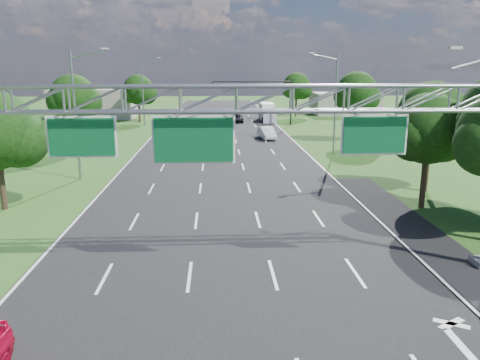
{
  "coord_description": "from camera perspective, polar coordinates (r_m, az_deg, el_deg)",
  "views": [
    {
      "loc": [
        -0.59,
        -7.07,
        8.75
      ],
      "look_at": [
        0.54,
        14.69,
        3.47
      ],
      "focal_mm": 35.0,
      "sensor_mm": 36.0,
      "label": 1
    }
  ],
  "objects": [
    {
      "name": "ground",
      "position": [
        38.09,
        -1.99,
        0.32
      ],
      "size": [
        220.0,
        220.0,
        0.0
      ],
      "primitive_type": "plane",
      "color": "#2A5018",
      "rests_on": "ground"
    },
    {
      "name": "road",
      "position": [
        38.09,
        -1.99,
        0.32
      ],
      "size": [
        18.0,
        180.0,
        0.02
      ],
      "primitive_type": "cube",
      "color": "black",
      "rests_on": "ground"
    },
    {
      "name": "road_flare",
      "position": [
        25.24,
        22.8,
        -7.79
      ],
      "size": [
        3.0,
        30.0,
        0.02
      ],
      "primitive_type": "cube",
      "color": "black",
      "rests_on": "ground"
    },
    {
      "name": "sign_gantry",
      "position": [
        19.18,
        -0.2,
        8.06
      ],
      "size": [
        23.5,
        1.0,
        9.56
      ],
      "color": "gray",
      "rests_on": "ground"
    },
    {
      "name": "traffic_signal",
      "position": [
        72.61,
        3.49,
        10.76
      ],
      "size": [
        12.21,
        0.24,
        7.0
      ],
      "color": "black",
      "rests_on": "ground"
    },
    {
      "name": "streetlight_l_near",
      "position": [
        38.72,
        -19.21,
        8.17
      ],
      "size": [
        2.97,
        0.22,
        10.16
      ],
      "color": "gray",
      "rests_on": "ground"
    },
    {
      "name": "streetlight_l_far",
      "position": [
        72.93,
        -11.61,
        10.85
      ],
      "size": [
        2.97,
        0.22,
        10.16
      ],
      "color": "gray",
      "rests_on": "ground"
    },
    {
      "name": "streetlight_r_mid",
      "position": [
        48.65,
        11.36,
        9.61
      ],
      "size": [
        2.97,
        0.22,
        10.16
      ],
      "color": "gray",
      "rests_on": "ground"
    },
    {
      "name": "tree_verge_lb",
      "position": [
        54.42,
        -19.58,
        9.33
      ],
      "size": [
        5.76,
        4.8,
        8.06
      ],
      "color": "#2D2116",
      "rests_on": "ground"
    },
    {
      "name": "tree_verge_lc",
      "position": [
        78.18,
        -12.23,
        10.54
      ],
      "size": [
        5.76,
        4.8,
        7.62
      ],
      "color": "#2D2116",
      "rests_on": "ground"
    },
    {
      "name": "tree_verge_rd",
      "position": [
        57.66,
        14.08,
        10.11
      ],
      "size": [
        5.76,
        4.8,
        8.28
      ],
      "color": "#2D2116",
      "rests_on": "ground"
    },
    {
      "name": "tree_verge_re",
      "position": [
        86.44,
        6.95,
        11.15
      ],
      "size": [
        5.76,
        4.8,
        7.84
      ],
      "color": "#2D2116",
      "rests_on": "ground"
    },
    {
      "name": "building_left",
      "position": [
        87.95,
        -17.25,
        8.93
      ],
      "size": [
        14.0,
        10.0,
        5.0
      ],
      "primitive_type": "cube",
      "color": "gray",
      "rests_on": "ground"
    },
    {
      "name": "building_right",
      "position": [
        92.65,
        12.61,
        9.11
      ],
      "size": [
        12.0,
        9.0,
        4.0
      ],
      "primitive_type": "cube",
      "color": "gray",
      "rests_on": "ground"
    },
    {
      "name": "car_queue_a",
      "position": [
        60.87,
        -2.23,
        6.0
      ],
      "size": [
        2.19,
        4.89,
        1.39
      ],
      "primitive_type": "imported",
      "rotation": [
        0.0,
        0.0,
        0.05
      ],
      "color": "silver",
      "rests_on": "ground"
    },
    {
      "name": "car_queue_b",
      "position": [
        76.76,
        -0.39,
        7.54
      ],
      "size": [
        2.28,
        4.68,
        1.28
      ],
      "primitive_type": "imported",
      "rotation": [
        0.0,
        0.0,
        -0.03
      ],
      "color": "black",
      "rests_on": "ground"
    },
    {
      "name": "car_queue_c",
      "position": [
        64.34,
        -8.39,
        6.31
      ],
      "size": [
        1.98,
        4.41,
        1.47
      ],
      "primitive_type": "imported",
      "rotation": [
        0.0,
        0.0,
        -0.06
      ],
      "color": "black",
      "rests_on": "ground"
    },
    {
      "name": "car_queue_d",
      "position": [
        58.77,
        3.27,
        5.76
      ],
      "size": [
        2.17,
        4.67,
        1.48
      ],
      "primitive_type": "imported",
      "rotation": [
        0.0,
        0.0,
        0.14
      ],
      "color": "silver",
      "rests_on": "ground"
    },
    {
      "name": "box_truck",
      "position": [
        78.91,
        3.34,
        8.23
      ],
      "size": [
        2.33,
        7.58,
        2.88
      ],
      "rotation": [
        0.0,
        0.0,
        -0.0
      ],
      "color": "white",
      "rests_on": "ground"
    }
  ]
}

